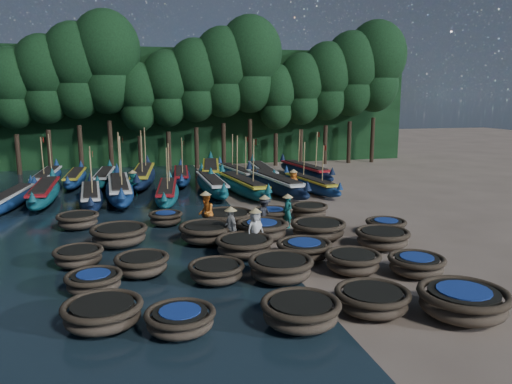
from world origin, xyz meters
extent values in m
plane|color=gray|center=(0.00, 0.00, 0.00)|extent=(120.00, 120.00, 0.00)
cube|color=black|center=(0.00, 23.50, 5.00)|extent=(40.00, 3.00, 10.00)
ellipsoid|color=brown|center=(-6.20, -8.63, 0.32)|extent=(2.30, 2.30, 0.64)
torus|color=#3B3022|center=(-6.20, -8.63, 0.62)|extent=(2.16, 2.16, 0.20)
cylinder|color=black|center=(-6.20, -8.63, 0.66)|extent=(1.65, 1.65, 0.06)
ellipsoid|color=brown|center=(-4.24, -9.43, 0.28)|extent=(1.94, 1.94, 0.56)
torus|color=#3B3022|center=(-4.24, -9.43, 0.54)|extent=(1.87, 1.87, 0.17)
cylinder|color=black|center=(-4.24, -9.43, 0.58)|extent=(1.43, 1.43, 0.05)
cylinder|color=navy|center=(-4.24, -9.43, 0.61)|extent=(1.10, 1.10, 0.03)
ellipsoid|color=brown|center=(-1.10, -9.86, 0.33)|extent=(2.37, 2.37, 0.67)
torus|color=#3B3022|center=(-1.10, -9.86, 0.65)|extent=(2.17, 2.17, 0.20)
cylinder|color=black|center=(-1.10, -9.86, 0.69)|extent=(1.65, 1.65, 0.06)
ellipsoid|color=brown|center=(1.15, -9.55, 0.31)|extent=(2.39, 2.39, 0.63)
torus|color=#3B3022|center=(1.15, -9.55, 0.61)|extent=(2.15, 2.15, 0.19)
cylinder|color=black|center=(1.15, -9.55, 0.65)|extent=(1.64, 1.64, 0.06)
ellipsoid|color=brown|center=(3.42, -10.46, 0.37)|extent=(2.63, 2.63, 0.75)
torus|color=#3B3022|center=(3.42, -10.46, 0.73)|extent=(2.51, 2.51, 0.23)
cylinder|color=black|center=(3.42, -10.46, 0.77)|extent=(1.92, 1.92, 0.07)
cylinder|color=navy|center=(3.42, -10.46, 0.82)|extent=(1.48, 1.48, 0.05)
ellipsoid|color=brown|center=(-6.58, -6.09, 0.29)|extent=(2.18, 2.18, 0.57)
torus|color=#3B3022|center=(-6.58, -6.09, 0.56)|extent=(1.79, 1.79, 0.17)
cylinder|color=black|center=(-6.58, -6.09, 0.59)|extent=(1.35, 1.35, 0.05)
cylinder|color=navy|center=(-6.58, -6.09, 0.63)|extent=(1.04, 1.04, 0.03)
ellipsoid|color=brown|center=(-2.72, -6.11, 0.29)|extent=(1.81, 1.81, 0.57)
torus|color=#3B3022|center=(-2.72, -6.11, 0.56)|extent=(1.88, 1.88, 0.17)
cylinder|color=black|center=(-2.72, -6.11, 0.59)|extent=(1.43, 1.43, 0.05)
ellipsoid|color=brown|center=(-0.64, -6.55, 0.36)|extent=(2.47, 2.47, 0.71)
torus|color=#3B3022|center=(-0.64, -6.55, 0.69)|extent=(2.19, 2.19, 0.22)
cylinder|color=black|center=(-0.64, -6.55, 0.73)|extent=(1.66, 1.66, 0.06)
ellipsoid|color=brown|center=(2.00, -6.44, 0.33)|extent=(2.39, 2.39, 0.65)
torus|color=#3B3022|center=(2.00, -6.44, 0.63)|extent=(1.97, 1.97, 0.20)
cylinder|color=black|center=(2.00, -6.44, 0.67)|extent=(1.49, 1.49, 0.06)
ellipsoid|color=brown|center=(4.01, -7.19, 0.31)|extent=(2.11, 2.11, 0.61)
torus|color=#3B3022|center=(4.01, -7.19, 0.59)|extent=(1.96, 1.96, 0.18)
cylinder|color=black|center=(4.01, -7.19, 0.63)|extent=(1.49, 1.49, 0.06)
cylinder|color=navy|center=(4.01, -7.19, 0.67)|extent=(1.14, 1.14, 0.04)
ellipsoid|color=brown|center=(-7.28, -3.38, 0.30)|extent=(2.18, 2.18, 0.59)
torus|color=#3B3022|center=(-7.28, -3.38, 0.58)|extent=(1.79, 1.79, 0.18)
cylinder|color=black|center=(-7.28, -3.38, 0.61)|extent=(1.35, 1.35, 0.05)
ellipsoid|color=brown|center=(-5.09, -4.91, 0.32)|extent=(2.17, 2.17, 0.65)
torus|color=#3B3022|center=(-5.09, -4.91, 0.63)|extent=(1.87, 1.87, 0.20)
cylinder|color=black|center=(-5.09, -4.91, 0.67)|extent=(1.41, 1.41, 0.06)
ellipsoid|color=brown|center=(-1.24, -3.76, 0.33)|extent=(2.51, 2.51, 0.67)
torus|color=#3B3022|center=(-1.24, -3.76, 0.65)|extent=(2.23, 2.23, 0.20)
cylinder|color=black|center=(-1.24, -3.76, 0.69)|extent=(1.70, 1.70, 0.06)
ellipsoid|color=brown|center=(0.86, -4.63, 0.31)|extent=(2.47, 2.47, 0.62)
torus|color=#3B3022|center=(0.86, -4.63, 0.60)|extent=(2.11, 2.11, 0.19)
cylinder|color=black|center=(0.86, -4.63, 0.64)|extent=(1.61, 1.61, 0.06)
cylinder|color=navy|center=(0.86, -4.63, 0.67)|extent=(1.24, 1.24, 0.04)
ellipsoid|color=brown|center=(4.38, -4.11, 0.34)|extent=(2.64, 2.64, 0.68)
torus|color=#3B3022|center=(4.38, -4.11, 0.66)|extent=(2.19, 2.19, 0.21)
cylinder|color=black|center=(4.38, -4.11, 0.70)|extent=(1.66, 1.66, 0.06)
ellipsoid|color=brown|center=(-5.90, -1.16, 0.37)|extent=(2.76, 2.76, 0.73)
torus|color=#3B3022|center=(-5.90, -1.16, 0.71)|extent=(2.32, 2.32, 0.22)
cylinder|color=black|center=(-5.90, -1.16, 0.75)|extent=(1.76, 1.76, 0.07)
ellipsoid|color=brown|center=(-2.38, -1.63, 0.36)|extent=(2.78, 2.78, 0.72)
torus|color=#3B3022|center=(-2.38, -1.63, 0.70)|extent=(2.31, 2.31, 0.22)
cylinder|color=black|center=(-2.38, -1.63, 0.74)|extent=(1.76, 1.76, 0.07)
ellipsoid|color=brown|center=(-0.01, -1.77, 0.35)|extent=(2.43, 2.43, 0.71)
torus|color=#3B3022|center=(-0.01, -1.77, 0.69)|extent=(2.23, 2.23, 0.21)
cylinder|color=black|center=(-0.01, -1.77, 0.73)|extent=(1.69, 1.69, 0.06)
cylinder|color=navy|center=(-0.01, -1.77, 0.77)|extent=(1.30, 1.30, 0.04)
ellipsoid|color=brown|center=(2.34, -2.28, 0.35)|extent=(2.70, 2.70, 0.71)
torus|color=#3B3022|center=(2.34, -2.28, 0.69)|extent=(2.37, 2.37, 0.21)
cylinder|color=black|center=(2.34, -2.28, 0.73)|extent=(1.81, 1.81, 0.06)
ellipsoid|color=brown|center=(5.49, -2.35, 0.30)|extent=(2.04, 2.04, 0.61)
torus|color=#3B3022|center=(5.49, -2.35, 0.59)|extent=(1.80, 1.80, 0.18)
cylinder|color=black|center=(5.49, -2.35, 0.63)|extent=(1.35, 1.35, 0.06)
cylinder|color=navy|center=(5.49, -2.35, 0.66)|extent=(1.04, 1.04, 0.04)
ellipsoid|color=brown|center=(-7.79, 2.06, 0.32)|extent=(2.21, 2.21, 0.64)
torus|color=#3B3022|center=(-7.79, 2.06, 0.62)|extent=(1.93, 1.93, 0.19)
cylinder|color=black|center=(-7.79, 2.06, 0.66)|extent=(1.45, 1.45, 0.06)
ellipsoid|color=brown|center=(-3.82, 1.68, 0.28)|extent=(1.76, 1.76, 0.56)
torus|color=#3B3022|center=(-3.82, 1.68, 0.55)|extent=(1.61, 1.61, 0.17)
cylinder|color=black|center=(-3.82, 1.68, 0.58)|extent=(1.21, 1.21, 0.05)
cylinder|color=navy|center=(-3.82, 1.68, 0.62)|extent=(0.93, 0.93, 0.03)
ellipsoid|color=brown|center=(-1.07, 0.49, 0.35)|extent=(2.38, 2.38, 0.71)
torus|color=#3B3022|center=(-1.07, 0.49, 0.69)|extent=(2.43, 2.43, 0.21)
cylinder|color=black|center=(-1.07, 0.49, 0.73)|extent=(1.86, 1.86, 0.06)
ellipsoid|color=brown|center=(1.17, 0.79, 0.32)|extent=(1.99, 1.99, 0.65)
torus|color=#3B3022|center=(1.17, 0.79, 0.63)|extent=(1.88, 1.88, 0.20)
cylinder|color=black|center=(1.17, 0.79, 0.67)|extent=(1.41, 1.41, 0.06)
cylinder|color=navy|center=(1.17, 0.79, 0.71)|extent=(1.09, 1.09, 0.04)
ellipsoid|color=brown|center=(3.22, 1.24, 0.33)|extent=(1.88, 1.88, 0.65)
torus|color=#3B3022|center=(3.22, 1.24, 0.63)|extent=(1.89, 1.89, 0.20)
cylinder|color=black|center=(3.22, 1.24, 0.67)|extent=(1.42, 1.42, 0.06)
ellipsoid|color=navy|center=(-11.75, 7.61, 0.44)|extent=(2.20, 7.22, 0.89)
cone|color=navy|center=(-11.30, 11.05, 1.02)|extent=(0.39, 0.39, 0.53)
cube|color=silver|center=(-11.75, 7.61, 0.82)|extent=(1.65, 5.59, 0.11)
cube|color=black|center=(-11.75, 7.61, 0.89)|extent=(1.31, 4.85, 0.09)
ellipsoid|color=#0F5458|center=(-10.21, 8.70, 0.51)|extent=(1.60, 8.18, 1.02)
cone|color=#0F5458|center=(-10.28, 12.67, 1.17)|extent=(0.45, 0.45, 0.61)
cone|color=#0F5458|center=(-10.15, 4.72, 1.12)|extent=(0.45, 0.45, 0.51)
cube|color=maroon|center=(-10.21, 8.70, 0.94)|extent=(1.17, 6.34, 0.12)
cube|color=black|center=(-10.21, 8.70, 1.02)|extent=(0.89, 5.52, 0.10)
ellipsoid|color=black|center=(-7.55, 7.15, 0.46)|extent=(1.83, 7.40, 0.92)
cone|color=black|center=(-7.80, 10.71, 1.05)|extent=(0.40, 0.40, 0.55)
cone|color=black|center=(-7.30, 3.59, 1.01)|extent=(0.40, 0.40, 0.46)
cube|color=silver|center=(-7.55, 7.15, 0.84)|extent=(1.35, 5.73, 0.11)
cube|color=black|center=(-7.55, 7.15, 0.92)|extent=(1.06, 4.98, 0.09)
cylinder|color=#997F4C|center=(-7.54, 8.25, 1.92)|extent=(0.06, 0.22, 2.56)
cylinder|color=#997F4C|center=(-7.37, 5.79, 1.92)|extent=(0.06, 0.22, 2.56)
plane|color=red|center=(-7.23, 5.79, 3.04)|extent=(0.00, 0.32, 0.32)
ellipsoid|color=navy|center=(-6.03, 8.40, 0.55)|extent=(2.00, 8.93, 1.11)
cone|color=navy|center=(-6.22, 12.72, 1.28)|extent=(0.49, 0.49, 0.67)
cone|color=navy|center=(-5.83, 4.08, 1.22)|extent=(0.49, 0.49, 0.55)
cube|color=silver|center=(-6.03, 8.40, 1.02)|extent=(1.47, 6.92, 0.13)
cube|color=black|center=(-6.03, 8.40, 1.11)|extent=(1.13, 6.02, 0.11)
cylinder|color=#997F4C|center=(-5.98, 9.74, 2.33)|extent=(0.08, 0.26, 3.10)
cylinder|color=#997F4C|center=(-5.84, 6.75, 2.33)|extent=(0.08, 0.26, 3.10)
plane|color=red|center=(-5.68, 6.76, 3.68)|extent=(0.00, 0.39, 0.39)
ellipsoid|color=#0F5458|center=(-3.33, 7.26, 0.47)|extent=(2.19, 7.58, 0.93)
cone|color=#0F5458|center=(-2.92, 10.88, 1.07)|extent=(0.41, 0.41, 0.56)
cone|color=#0F5458|center=(-3.74, 3.64, 1.03)|extent=(0.41, 0.41, 0.47)
cube|color=maroon|center=(-3.33, 7.26, 0.86)|extent=(1.63, 5.87, 0.11)
cube|color=black|center=(-3.33, 7.26, 0.93)|extent=(1.30, 5.10, 0.09)
cylinder|color=#997F4C|center=(-3.11, 8.36, 1.96)|extent=(0.07, 0.22, 2.62)
cylinder|color=#997F4C|center=(-3.40, 5.86, 1.96)|extent=(0.07, 0.22, 2.62)
plane|color=red|center=(-3.26, 5.84, 3.10)|extent=(0.00, 0.33, 0.33)
ellipsoid|color=#0F5458|center=(-0.44, 9.02, 0.50)|extent=(1.58, 7.99, 1.00)
cone|color=#0F5458|center=(-0.51, 12.90, 1.14)|extent=(0.44, 0.44, 0.60)
cone|color=#0F5458|center=(-0.37, 5.14, 1.10)|extent=(0.44, 0.44, 0.50)
cube|color=silver|center=(-0.44, 9.02, 0.92)|extent=(1.16, 6.19, 0.12)
cube|color=black|center=(-0.44, 9.02, 1.00)|extent=(0.87, 5.39, 0.10)
ellipsoid|color=#0F5458|center=(1.34, 8.03, 0.51)|extent=(2.61, 8.29, 1.02)
cone|color=#0F5458|center=(0.78, 11.97, 1.17)|extent=(0.45, 0.45, 0.61)
cone|color=#0F5458|center=(1.91, 4.09, 1.12)|extent=(0.45, 0.45, 0.51)
cube|color=gold|center=(1.34, 8.03, 0.94)|extent=(1.96, 6.42, 0.12)
cube|color=black|center=(1.34, 8.03, 1.02)|extent=(1.57, 5.57, 0.10)
cylinder|color=#997F4C|center=(1.27, 9.25, 2.14)|extent=(0.07, 0.24, 2.86)
cylinder|color=#997F4C|center=(1.66, 6.53, 2.14)|extent=(0.07, 0.24, 2.86)
plane|color=red|center=(1.81, 6.55, 3.39)|extent=(0.00, 0.36, 0.36)
ellipsoid|color=black|center=(3.40, 8.00, 0.55)|extent=(2.87, 8.89, 1.09)
cone|color=black|center=(2.77, 12.22, 1.26)|extent=(0.48, 0.48, 0.66)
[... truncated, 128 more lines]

